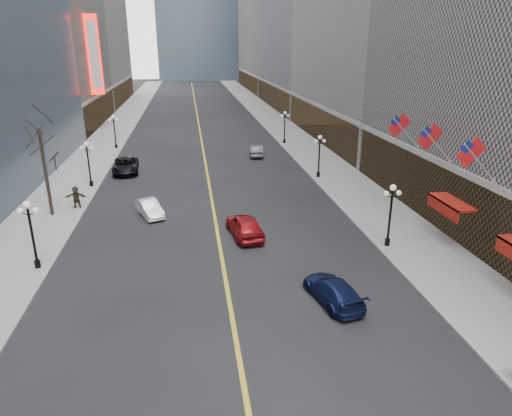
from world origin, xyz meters
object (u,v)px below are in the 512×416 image
object	(u,v)px
car_nb_far	(126,166)
car_sb_mid	(245,226)
streetlamp_east_1	(391,209)
streetlamp_west_1	(31,228)
streetlamp_west_2	(88,159)
streetlamp_east_2	(319,152)
car_nb_mid	(149,208)
streetlamp_east_3	(285,124)
streetlamp_west_3	(114,128)
car_sb_far	(256,151)
car_sb_near	(333,290)

from	to	relation	value
car_nb_far	car_sb_mid	bearing A→B (deg)	-64.97
car_sb_mid	streetlamp_east_1	bearing A→B (deg)	151.94
streetlamp_west_1	car_sb_mid	xyz separation A→B (m)	(13.80, 3.45, -2.05)
streetlamp_west_2	streetlamp_west_1	bearing A→B (deg)	-90.00
streetlamp_east_2	car_nb_mid	xyz separation A→B (m)	(-17.18, -9.08, -2.23)
streetlamp_east_2	streetlamp_east_3	bearing A→B (deg)	90.00
car_sb_mid	streetlamp_west_3	bearing A→B (deg)	-75.68
streetlamp_east_1	streetlamp_east_3	xyz separation A→B (m)	(0.00, 36.00, 0.00)
car_sb_mid	streetlamp_east_2	bearing A→B (deg)	-132.63
streetlamp_east_1	streetlamp_east_3	distance (m)	36.00
streetlamp_west_1	streetlamp_west_3	size ratio (longest dim) A/B	1.00
streetlamp_west_1	car_nb_far	size ratio (longest dim) A/B	0.77
streetlamp_west_2	car_nb_far	bearing A→B (deg)	61.98
streetlamp_east_2	car_sb_far	size ratio (longest dim) A/B	1.01
streetlamp_east_2	car_sb_mid	size ratio (longest dim) A/B	0.90
streetlamp_east_2	streetlamp_west_1	world-z (taller)	same
streetlamp_west_1	car_nb_mid	bearing A→B (deg)	54.27
streetlamp_west_3	car_sb_mid	xyz separation A→B (m)	(13.80, -32.55, -2.05)
car_sb_near	car_nb_far	bearing A→B (deg)	-75.27
streetlamp_west_1	car_nb_mid	xyz separation A→B (m)	(6.42, 8.92, -2.23)
streetlamp_east_3	car_sb_mid	distance (m)	34.05
streetlamp_east_1	car_sb_mid	xyz separation A→B (m)	(-9.80, 3.45, -2.05)
car_nb_far	car_sb_mid	world-z (taller)	car_sb_mid
streetlamp_west_1	car_sb_near	bearing A→B (deg)	-20.17
streetlamp_east_1	car_sb_mid	size ratio (longest dim) A/B	0.90
streetlamp_west_2	car_nb_mid	world-z (taller)	streetlamp_west_2
streetlamp_east_3	car_sb_mid	xyz separation A→B (m)	(-9.80, -32.55, -2.05)
streetlamp_east_2	car_nb_mid	size ratio (longest dim) A/B	1.11
streetlamp_east_3	car_nb_mid	distance (m)	32.15
car_sb_near	streetlamp_west_1	bearing A→B (deg)	-31.87
car_sb_mid	streetlamp_east_3	bearing A→B (deg)	-115.42
car_sb_mid	car_nb_far	bearing A→B (deg)	-69.62
streetlamp_west_2	car_nb_mid	size ratio (longest dim) A/B	1.11
streetlamp_west_1	streetlamp_east_2	bearing A→B (deg)	37.33
streetlamp_east_1	streetlamp_west_3	world-z (taller)	same
car_nb_mid	car_sb_far	world-z (taller)	car_sb_far
streetlamp_east_3	car_sb_far	world-z (taller)	streetlamp_east_3
car_sb_near	car_nb_mid	bearing A→B (deg)	-65.73
streetlamp_east_1	streetlamp_west_3	bearing A→B (deg)	123.25
car_nb_mid	car_sb_near	size ratio (longest dim) A/B	0.86
streetlamp_east_2	car_sb_mid	distance (m)	17.66
car_nb_mid	car_sb_mid	size ratio (longest dim) A/B	0.82
car_sb_near	streetlamp_east_3	bearing A→B (deg)	-109.78
streetlamp_east_1	streetlamp_east_3	bearing A→B (deg)	90.00
streetlamp_west_2	car_nb_far	world-z (taller)	streetlamp_west_2
car_sb_near	streetlamp_west_2	bearing A→B (deg)	-66.00
streetlamp_west_3	car_nb_mid	distance (m)	27.92
streetlamp_east_1	car_sb_mid	bearing A→B (deg)	160.60
streetlamp_west_1	streetlamp_west_3	distance (m)	36.00
streetlamp_west_1	car_sb_far	size ratio (longest dim) A/B	1.01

